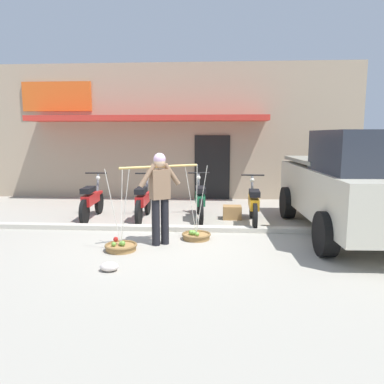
{
  "coord_description": "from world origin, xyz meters",
  "views": [
    {
      "loc": [
        0.79,
        -7.0,
        2.02
      ],
      "look_at": [
        0.28,
        0.6,
        0.85
      ],
      "focal_mm": 35.01,
      "sensor_mm": 36.0,
      "label": 1
    }
  ],
  "objects_px": {
    "motorcycle_nearest_shop": "(92,201)",
    "wooden_crate": "(232,212)",
    "fruit_vendor": "(160,193)",
    "parked_truck": "(355,185)",
    "motorcycle_second_in_row": "(143,201)",
    "motorcycle_end_of_row": "(253,204)",
    "motorcycle_third_in_row": "(200,200)",
    "fruit_basket_left_side": "(196,235)",
    "fruit_basket_right_side": "(121,246)",
    "plastic_litter_bag": "(109,266)"
  },
  "relations": [
    {
      "from": "fruit_basket_right_side",
      "to": "motorcycle_end_of_row",
      "type": "height_order",
      "value": "fruit_basket_right_side"
    },
    {
      "from": "motorcycle_third_in_row",
      "to": "wooden_crate",
      "type": "xyz_separation_m",
      "value": [
        0.78,
        0.03,
        -0.29
      ]
    },
    {
      "from": "fruit_basket_left_side",
      "to": "parked_truck",
      "type": "distance_m",
      "value": 3.3
    },
    {
      "from": "motorcycle_nearest_shop",
      "to": "wooden_crate",
      "type": "bearing_deg",
      "value": 4.34
    },
    {
      "from": "motorcycle_nearest_shop",
      "to": "motorcycle_end_of_row",
      "type": "relative_size",
      "value": 1.0
    },
    {
      "from": "motorcycle_second_in_row",
      "to": "motorcycle_third_in_row",
      "type": "height_order",
      "value": "same"
    },
    {
      "from": "fruit_vendor",
      "to": "parked_truck",
      "type": "height_order",
      "value": "parked_truck"
    },
    {
      "from": "motorcycle_second_in_row",
      "to": "motorcycle_nearest_shop",
      "type": "bearing_deg",
      "value": 179.98
    },
    {
      "from": "motorcycle_third_in_row",
      "to": "motorcycle_end_of_row",
      "type": "bearing_deg",
      "value": -19.83
    },
    {
      "from": "fruit_basket_right_side",
      "to": "plastic_litter_bag",
      "type": "xyz_separation_m",
      "value": [
        0.08,
        -1.0,
        -0.01
      ]
    },
    {
      "from": "motorcycle_second_in_row",
      "to": "motorcycle_end_of_row",
      "type": "xyz_separation_m",
      "value": [
        2.58,
        -0.22,
        0.0
      ]
    },
    {
      "from": "fruit_basket_left_side",
      "to": "plastic_litter_bag",
      "type": "xyz_separation_m",
      "value": [
        -1.2,
        -1.81,
        -0.01
      ]
    },
    {
      "from": "wooden_crate",
      "to": "fruit_basket_left_side",
      "type": "bearing_deg",
      "value": -112.78
    },
    {
      "from": "wooden_crate",
      "to": "motorcycle_second_in_row",
      "type": "bearing_deg",
      "value": -173.12
    },
    {
      "from": "parked_truck",
      "to": "wooden_crate",
      "type": "relative_size",
      "value": 10.83
    },
    {
      "from": "motorcycle_end_of_row",
      "to": "plastic_litter_bag",
      "type": "bearing_deg",
      "value": -127.42
    },
    {
      "from": "motorcycle_third_in_row",
      "to": "motorcycle_end_of_row",
      "type": "xyz_separation_m",
      "value": [
        1.24,
        -0.45,
        0.0
      ]
    },
    {
      "from": "fruit_basket_left_side",
      "to": "motorcycle_nearest_shop",
      "type": "height_order",
      "value": "fruit_basket_left_side"
    },
    {
      "from": "motorcycle_third_in_row",
      "to": "motorcycle_nearest_shop",
      "type": "bearing_deg",
      "value": -174.91
    },
    {
      "from": "motorcycle_third_in_row",
      "to": "motorcycle_end_of_row",
      "type": "relative_size",
      "value": 1.0
    },
    {
      "from": "motorcycle_end_of_row",
      "to": "plastic_litter_bag",
      "type": "xyz_separation_m",
      "value": [
        -2.43,
        -3.17,
        -0.38
      ]
    },
    {
      "from": "fruit_basket_left_side",
      "to": "wooden_crate",
      "type": "bearing_deg",
      "value": 67.22
    },
    {
      "from": "parked_truck",
      "to": "plastic_litter_bag",
      "type": "distance_m",
      "value": 4.99
    },
    {
      "from": "fruit_vendor",
      "to": "motorcycle_nearest_shop",
      "type": "height_order",
      "value": "fruit_vendor"
    },
    {
      "from": "fruit_vendor",
      "to": "motorcycle_nearest_shop",
      "type": "relative_size",
      "value": 0.93
    },
    {
      "from": "fruit_basket_right_side",
      "to": "fruit_vendor",
      "type": "bearing_deg",
      "value": 32.43
    },
    {
      "from": "wooden_crate",
      "to": "fruit_vendor",
      "type": "bearing_deg",
      "value": -122.19
    },
    {
      "from": "fruit_basket_left_side",
      "to": "fruit_basket_right_side",
      "type": "bearing_deg",
      "value": -147.59
    },
    {
      "from": "fruit_basket_right_side",
      "to": "plastic_litter_bag",
      "type": "distance_m",
      "value": 1.0
    },
    {
      "from": "fruit_basket_left_side",
      "to": "motorcycle_third_in_row",
      "type": "distance_m",
      "value": 1.84
    },
    {
      "from": "motorcycle_end_of_row",
      "to": "wooden_crate",
      "type": "height_order",
      "value": "motorcycle_end_of_row"
    },
    {
      "from": "parked_truck",
      "to": "wooden_crate",
      "type": "distance_m",
      "value": 2.86
    },
    {
      "from": "fruit_vendor",
      "to": "parked_truck",
      "type": "distance_m",
      "value": 3.87
    },
    {
      "from": "motorcycle_second_in_row",
      "to": "parked_truck",
      "type": "distance_m",
      "value": 4.65
    },
    {
      "from": "fruit_basket_left_side",
      "to": "motorcycle_second_in_row",
      "type": "distance_m",
      "value": 2.11
    },
    {
      "from": "fruit_vendor",
      "to": "wooden_crate",
      "type": "relative_size",
      "value": 3.85
    },
    {
      "from": "fruit_vendor",
      "to": "parked_truck",
      "type": "xyz_separation_m",
      "value": [
        3.76,
        0.88,
        0.05
      ]
    },
    {
      "from": "fruit_basket_right_side",
      "to": "motorcycle_end_of_row",
      "type": "bearing_deg",
      "value": 40.87
    },
    {
      "from": "motorcycle_third_in_row",
      "to": "parked_truck",
      "type": "relative_size",
      "value": 0.38
    },
    {
      "from": "fruit_vendor",
      "to": "motorcycle_second_in_row",
      "type": "relative_size",
      "value": 0.93
    },
    {
      "from": "fruit_basket_right_side",
      "to": "motorcycle_third_in_row",
      "type": "bearing_deg",
      "value": 64.2
    },
    {
      "from": "fruit_basket_left_side",
      "to": "motorcycle_second_in_row",
      "type": "xyz_separation_m",
      "value": [
        -1.35,
        1.57,
        0.38
      ]
    },
    {
      "from": "motorcycle_nearest_shop",
      "to": "motorcycle_end_of_row",
      "type": "height_order",
      "value": "same"
    },
    {
      "from": "plastic_litter_bag",
      "to": "wooden_crate",
      "type": "relative_size",
      "value": 0.64
    },
    {
      "from": "fruit_vendor",
      "to": "fruit_basket_right_side",
      "type": "height_order",
      "value": "fruit_vendor"
    },
    {
      "from": "fruit_basket_right_side",
      "to": "plastic_litter_bag",
      "type": "relative_size",
      "value": 5.18
    },
    {
      "from": "motorcycle_end_of_row",
      "to": "parked_truck",
      "type": "relative_size",
      "value": 0.38
    },
    {
      "from": "motorcycle_second_in_row",
      "to": "motorcycle_end_of_row",
      "type": "height_order",
      "value": "same"
    },
    {
      "from": "motorcycle_second_in_row",
      "to": "motorcycle_third_in_row",
      "type": "bearing_deg",
      "value": 9.8
    },
    {
      "from": "plastic_litter_bag",
      "to": "fruit_vendor",
      "type": "bearing_deg",
      "value": 68.3
    }
  ]
}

